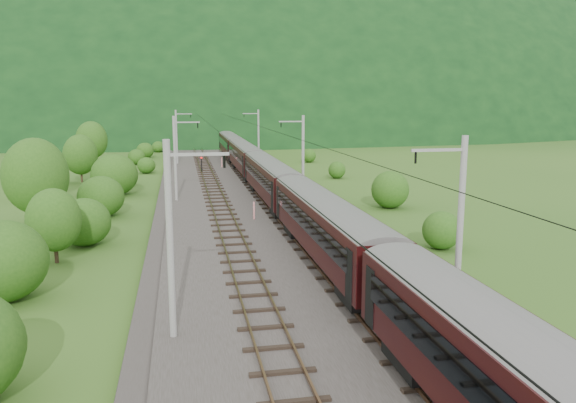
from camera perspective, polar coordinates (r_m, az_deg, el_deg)
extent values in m
plane|color=#2C541A|center=(24.74, 3.38, -13.02)|extent=(600.00, 600.00, 0.00)
cube|color=#38332D|center=(33.90, -0.78, -6.21)|extent=(14.00, 220.00, 0.30)
cube|color=brown|center=(33.43, -6.08, -5.90)|extent=(0.08, 220.00, 0.15)
cube|color=brown|center=(33.57, -3.63, -5.79)|extent=(0.08, 220.00, 0.15)
cube|color=black|center=(33.53, -4.85, -6.07)|extent=(2.40, 220.00, 0.12)
cube|color=brown|center=(34.13, 2.01, -5.50)|extent=(0.08, 220.00, 0.15)
cube|color=brown|center=(34.47, 4.35, -5.37)|extent=(0.08, 220.00, 0.15)
cube|color=black|center=(34.33, 3.18, -5.65)|extent=(2.40, 220.00, 0.12)
cylinder|color=gray|center=(22.69, -11.90, -3.92)|extent=(0.28, 0.28, 8.00)
cube|color=gray|center=(22.11, -9.10, 4.76)|extent=(2.40, 0.12, 0.12)
cylinder|color=black|center=(22.20, -6.50, 4.06)|extent=(0.10, 0.10, 0.50)
cylinder|color=gray|center=(54.29, -11.39, 4.30)|extent=(0.28, 0.28, 8.00)
cube|color=gray|center=(54.05, -10.24, 7.93)|extent=(2.40, 0.12, 0.12)
cylinder|color=black|center=(54.08, -9.16, 7.64)|extent=(0.10, 0.10, 0.50)
cylinder|color=gray|center=(86.18, -11.26, 6.46)|extent=(0.28, 0.28, 8.00)
cube|color=gray|center=(86.03, -10.53, 8.74)|extent=(2.40, 0.12, 0.12)
cylinder|color=black|center=(86.06, -9.85, 8.57)|extent=(0.10, 0.10, 0.50)
cylinder|color=gray|center=(118.13, -11.20, 7.45)|extent=(0.28, 0.28, 8.00)
cube|color=gray|center=(118.03, -10.67, 9.12)|extent=(2.40, 0.12, 0.12)
cylinder|color=black|center=(118.04, -10.17, 8.99)|extent=(0.10, 0.10, 0.50)
cylinder|color=gray|center=(150.11, -11.16, 8.02)|extent=(0.28, 0.28, 8.00)
cube|color=gray|center=(150.02, -10.74, 9.33)|extent=(2.40, 0.12, 0.12)
cylinder|color=black|center=(150.03, -10.35, 9.23)|extent=(0.10, 0.10, 0.50)
cylinder|color=gray|center=(25.60, 17.08, -2.54)|extent=(0.28, 0.28, 8.00)
cube|color=gray|center=(24.54, 15.01, 5.07)|extent=(2.40, 0.12, 0.12)
cylinder|color=black|center=(24.15, 12.84, 4.37)|extent=(0.10, 0.10, 0.50)
cylinder|color=gray|center=(55.57, 1.54, 4.63)|extent=(0.28, 0.28, 8.00)
cube|color=gray|center=(55.09, 0.32, 8.13)|extent=(2.40, 0.12, 0.12)
cylinder|color=black|center=(54.92, -0.71, 7.81)|extent=(0.10, 0.10, 0.50)
cylinder|color=gray|center=(86.99, -3.01, 6.67)|extent=(0.28, 0.28, 8.00)
cube|color=gray|center=(86.69, -3.83, 8.90)|extent=(2.40, 0.12, 0.12)
cylinder|color=black|center=(86.58, -4.49, 8.69)|extent=(0.10, 0.10, 0.50)
cylinder|color=gray|center=(118.73, -5.15, 7.62)|extent=(0.28, 0.28, 8.00)
cube|color=gray|center=(118.51, -5.76, 9.25)|extent=(2.40, 0.12, 0.12)
cylinder|color=black|center=(118.43, -6.25, 9.09)|extent=(0.10, 0.10, 0.50)
cylinder|color=gray|center=(150.57, -6.39, 8.15)|extent=(0.28, 0.28, 8.00)
cube|color=gray|center=(150.40, -6.88, 9.44)|extent=(2.40, 0.12, 0.12)
cylinder|color=black|center=(150.34, -7.26, 9.31)|extent=(0.10, 0.10, 0.50)
cylinder|color=black|center=(32.28, -5.03, 5.49)|extent=(0.03, 198.00, 0.03)
cylinder|color=black|center=(33.12, 3.30, 5.63)|extent=(0.03, 198.00, 0.03)
ellipsoid|color=black|center=(282.23, -9.80, 8.17)|extent=(504.00, 360.00, 244.00)
cylinder|color=slate|center=(14.39, 25.47, -15.00)|extent=(2.56, 19.33, 2.56)
cube|color=black|center=(20.90, 13.45, -14.96)|extent=(1.94, 2.83, 0.79)
cube|color=black|center=(32.33, 3.87, -2.40)|extent=(2.56, 19.42, 2.65)
cylinder|color=slate|center=(32.09, 3.90, -0.33)|extent=(2.56, 19.33, 2.56)
cube|color=black|center=(31.96, 1.62, -1.95)|extent=(0.05, 17.09, 1.02)
cube|color=black|center=(32.61, 6.09, -1.76)|extent=(0.05, 17.09, 1.02)
cube|color=black|center=(26.54, 7.59, -9.20)|extent=(1.94, 2.83, 0.79)
cube|color=black|center=(39.16, 1.32, -2.72)|extent=(1.94, 2.83, 0.79)
cube|color=black|center=(51.77, -1.79, 2.42)|extent=(2.56, 19.42, 2.65)
cylinder|color=slate|center=(51.62, -1.79, 3.73)|extent=(2.56, 19.33, 2.56)
cube|color=black|center=(51.54, -3.22, 2.73)|extent=(0.05, 17.09, 1.02)
cube|color=black|center=(51.95, -0.37, 2.80)|extent=(0.05, 17.09, 1.02)
cube|color=black|center=(45.45, -0.42, -0.89)|extent=(1.94, 2.83, 0.79)
cube|color=black|center=(58.67, -2.83, 1.65)|extent=(1.94, 2.83, 0.79)
cube|color=black|center=(71.60, -4.35, 4.59)|extent=(2.56, 19.42, 2.65)
cylinder|color=slate|center=(71.49, -4.36, 5.54)|extent=(2.56, 19.33, 2.56)
cube|color=black|center=(71.44, -5.39, 4.81)|extent=(0.05, 17.09, 1.02)
cube|color=black|center=(71.73, -3.31, 4.86)|extent=(0.05, 17.09, 1.02)
cube|color=black|center=(65.10, -3.64, 2.50)|extent=(1.94, 2.83, 0.79)
cube|color=black|center=(78.51, -4.90, 3.82)|extent=(1.94, 2.83, 0.79)
cube|color=black|center=(91.57, -5.80, 5.81)|extent=(2.56, 19.42, 2.65)
cylinder|color=slate|center=(91.49, -5.81, 6.55)|extent=(2.56, 19.33, 2.56)
cube|color=black|center=(91.44, -6.62, 5.98)|extent=(0.05, 17.09, 1.02)
cube|color=black|center=(91.67, -4.99, 6.02)|extent=(0.05, 17.09, 1.02)
cube|color=black|center=(84.99, -5.36, 4.30)|extent=(1.94, 2.83, 0.79)
cube|color=black|center=(98.47, -6.14, 5.11)|extent=(1.94, 2.83, 0.79)
cube|color=navy|center=(119.52, -7.02, 6.82)|extent=(2.56, 15.89, 2.65)
cylinder|color=slate|center=(119.46, -7.03, 7.39)|extent=(2.56, 15.81, 2.56)
cube|color=black|center=(119.42, -7.65, 6.96)|extent=(0.05, 13.99, 1.02)
cube|color=black|center=(119.60, -6.39, 6.99)|extent=(0.05, 13.99, 1.02)
cube|color=black|center=(114.10, -6.80, 5.80)|extent=(1.94, 2.83, 0.79)
cube|color=black|center=(125.17, -7.17, 6.18)|extent=(1.94, 2.83, 0.79)
cube|color=yellow|center=(127.25, -7.26, 6.95)|extent=(2.61, 0.50, 2.38)
cube|color=yellow|center=(111.82, -6.74, 6.50)|extent=(2.61, 0.50, 2.38)
cube|color=black|center=(122.42, -7.13, 7.75)|extent=(0.08, 1.60, 0.79)
cylinder|color=red|center=(45.20, -3.46, -0.92)|extent=(0.15, 0.15, 1.41)
cylinder|color=red|center=(80.61, -6.74, 3.97)|extent=(0.15, 0.15, 1.39)
cylinder|color=black|center=(74.84, -8.77, 3.64)|extent=(0.13, 0.13, 1.93)
sphere|color=red|center=(74.73, -8.79, 4.41)|extent=(0.23, 0.23, 0.23)
ellipsoid|color=#265316|center=(30.87, -27.17, -5.43)|extent=(4.50, 4.50, 4.05)
ellipsoid|color=#265316|center=(40.37, -20.04, -1.99)|extent=(3.62, 3.62, 3.26)
ellipsoid|color=#265316|center=(49.82, -18.47, 0.48)|extent=(3.87, 3.87, 3.49)
ellipsoid|color=#265316|center=(60.71, -17.23, 2.62)|extent=(4.79, 4.79, 4.31)
ellipsoid|color=#265316|center=(67.79, -16.95, 2.82)|extent=(3.30, 3.30, 2.97)
ellipsoid|color=#265316|center=(77.90, -14.20, 3.58)|extent=(2.42, 2.42, 2.18)
ellipsoid|color=#265316|center=(88.92, -15.13, 4.39)|extent=(2.61, 2.61, 2.35)
ellipsoid|color=#265316|center=(98.64, -14.31, 5.06)|extent=(2.91, 2.91, 2.62)
ellipsoid|color=#265316|center=(109.15, -13.06, 5.44)|extent=(2.30, 2.30, 2.07)
ellipsoid|color=#265316|center=(116.74, -14.30, 5.59)|extent=(1.85, 1.85, 1.67)
cylinder|color=black|center=(36.81, -22.55, -3.92)|extent=(0.24, 0.24, 2.50)
ellipsoid|color=#265316|center=(36.50, -22.70, -1.74)|extent=(3.21, 3.21, 3.85)
cylinder|color=black|center=(47.21, -24.07, -0.23)|extent=(0.24, 0.24, 3.79)
ellipsoid|color=#265316|center=(46.90, -24.26, 2.37)|extent=(4.87, 4.87, 5.84)
cylinder|color=black|center=(62.00, -23.50, 1.82)|extent=(0.24, 0.24, 3.12)
ellipsoid|color=#265316|center=(61.79, -23.62, 3.45)|extent=(4.01, 4.01, 4.81)
cylinder|color=black|center=(71.81, -20.27, 3.08)|extent=(0.24, 0.24, 3.11)
ellipsoid|color=#265316|center=(71.63, -20.36, 4.49)|extent=(4.00, 4.00, 4.80)
cylinder|color=black|center=(89.56, -19.25, 4.62)|extent=(0.24, 0.24, 3.61)
ellipsoid|color=#265316|center=(89.40, -19.33, 5.93)|extent=(4.64, 4.64, 5.56)
ellipsoid|color=#265316|center=(38.53, 15.34, -3.02)|extent=(2.55, 2.55, 2.30)
ellipsoid|color=#265316|center=(52.00, 10.33, 1.01)|extent=(3.43, 3.43, 3.08)
ellipsoid|color=#265316|center=(70.97, 4.99, 3.13)|extent=(2.15, 2.15, 1.94)
ellipsoid|color=#265316|center=(89.00, 2.16, 4.61)|extent=(2.15, 2.15, 1.94)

